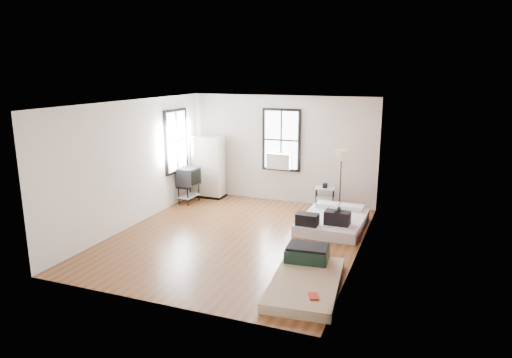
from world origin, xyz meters
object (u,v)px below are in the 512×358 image
at_px(mattress_main, 332,221).
at_px(tv_stand, 189,178).
at_px(wardrobe, 209,167).
at_px(side_table, 325,192).
at_px(floor_lamp, 341,159).
at_px(mattress_bare, 306,276).

bearing_deg(mattress_main, tv_stand, 172.11).
height_order(wardrobe, side_table, wardrobe).
xyz_separation_m(mattress_main, floor_lamp, (-0.10, 1.34, 1.15)).
relative_size(mattress_main, tv_stand, 1.97).
bearing_deg(floor_lamp, side_table, 169.89).
relative_size(side_table, floor_lamp, 0.41).
xyz_separation_m(mattress_main, wardrobe, (-3.72, 1.34, 0.68)).
distance_m(mattress_main, side_table, 1.52).
xyz_separation_m(wardrobe, tv_stand, (-0.24, -0.71, -0.17)).
relative_size(wardrobe, tv_stand, 1.80).
xyz_separation_m(mattress_main, side_table, (-0.49, 1.41, 0.27)).
xyz_separation_m(mattress_bare, tv_stand, (-4.12, 3.47, 0.54)).
bearing_deg(mattress_main, floor_lamp, 95.40).
height_order(mattress_bare, tv_stand, tv_stand).
bearing_deg(floor_lamp, tv_stand, -169.54).
xyz_separation_m(mattress_bare, floor_lamp, (-0.26, 4.18, 1.18)).
distance_m(floor_lamp, tv_stand, 3.98).
distance_m(wardrobe, tv_stand, 0.77).
distance_m(mattress_main, tv_stand, 4.04).
distance_m(side_table, tv_stand, 3.56).
bearing_deg(tv_stand, mattress_bare, -36.92).
bearing_deg(tv_stand, mattress_main, -5.92).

